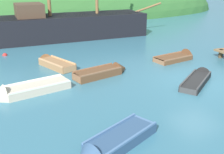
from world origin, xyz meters
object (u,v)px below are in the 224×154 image
(rowboat_outer_right, at_px, (199,79))
(rowboat_portside, at_px, (25,92))
(rowboat_outer_left, at_px, (111,146))
(buoy_red, at_px, (5,55))
(rowboat_center, at_px, (53,64))
(rowboat_far, at_px, (104,73))
(sailing_ship, at_px, (71,29))
(rowboat_near_dock, at_px, (179,58))

(rowboat_outer_right, xyz_separation_m, rowboat_portside, (-8.78, 1.70, 0.05))
(rowboat_outer_right, bearing_deg, rowboat_outer_left, 173.63)
(rowboat_outer_right, bearing_deg, buoy_red, 98.07)
(buoy_red, bearing_deg, rowboat_center, -54.22)
(rowboat_outer_left, distance_m, rowboat_center, 9.58)
(rowboat_far, distance_m, rowboat_portside, 4.55)
(rowboat_outer_left, height_order, buoy_red, rowboat_outer_left)
(rowboat_outer_left, distance_m, rowboat_outer_right, 7.77)
(rowboat_outer_right, bearing_deg, sailing_ship, 67.37)
(rowboat_outer_right, distance_m, rowboat_near_dock, 4.11)
(rowboat_near_dock, relative_size, buoy_red, 9.86)
(rowboat_outer_left, height_order, rowboat_near_dock, rowboat_near_dock)
(rowboat_outer_left, bearing_deg, rowboat_far, -134.59)
(rowboat_outer_right, bearing_deg, rowboat_far, 110.49)
(sailing_ship, distance_m, rowboat_portside, 12.91)
(rowboat_outer_left, height_order, rowboat_portside, rowboat_portside)
(rowboat_outer_right, xyz_separation_m, buoy_red, (-9.40, 9.35, -0.09))
(rowboat_near_dock, bearing_deg, sailing_ship, 106.30)
(rowboat_far, relative_size, buoy_red, 10.27)
(sailing_ship, height_order, rowboat_center, sailing_ship)
(sailing_ship, height_order, rowboat_far, sailing_ship)
(rowboat_near_dock, distance_m, buoy_red, 12.18)
(rowboat_far, xyz_separation_m, rowboat_portside, (-4.42, -1.07, -0.01))
(rowboat_far, height_order, rowboat_near_dock, rowboat_near_dock)
(rowboat_portside, bearing_deg, rowboat_center, -130.05)
(rowboat_center, bearing_deg, rowboat_far, -162.48)
(rowboat_far, xyz_separation_m, rowboat_near_dock, (5.83, 1.07, -0.06))
(rowboat_outer_right, height_order, rowboat_portside, rowboat_portside)
(rowboat_near_dock, distance_m, rowboat_center, 8.37)
(rowboat_outer_right, height_order, buoy_red, rowboat_outer_right)
(rowboat_portside, bearing_deg, sailing_ship, -126.53)
(sailing_ship, distance_m, rowboat_far, 10.74)
(sailing_ship, relative_size, rowboat_outer_left, 4.59)
(sailing_ship, distance_m, buoy_red, 7.26)
(rowboat_outer_left, relative_size, rowboat_near_dock, 1.03)
(rowboat_far, relative_size, rowboat_center, 1.01)
(sailing_ship, bearing_deg, rowboat_outer_left, -101.25)
(rowboat_outer_left, bearing_deg, sailing_ship, -126.04)
(rowboat_outer_left, relative_size, rowboat_center, 1.00)
(rowboat_outer_left, distance_m, rowboat_near_dock, 11.28)
(sailing_ship, distance_m, rowboat_near_dock, 10.83)
(rowboat_near_dock, bearing_deg, rowboat_portside, -179.11)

